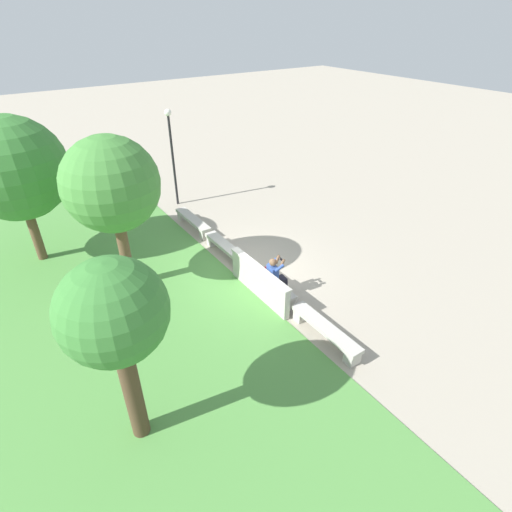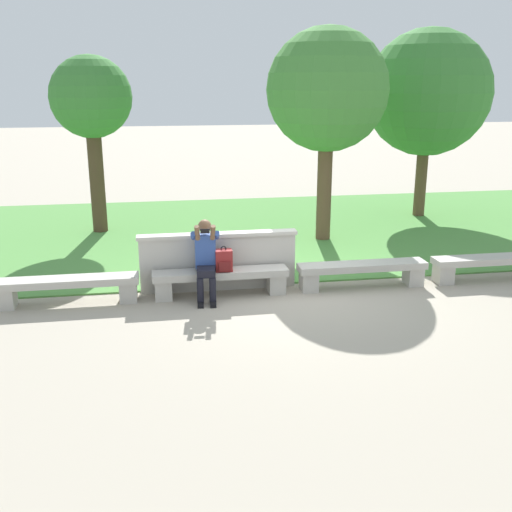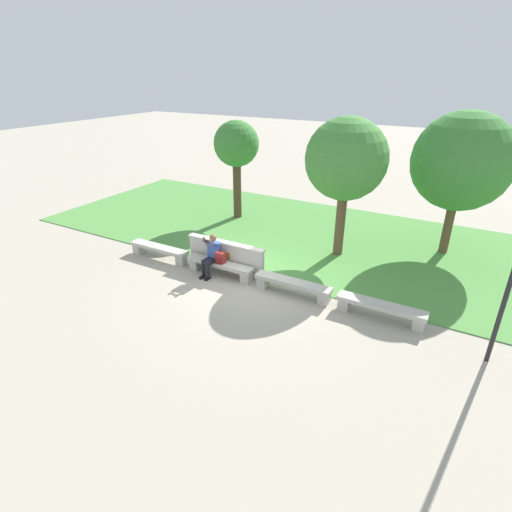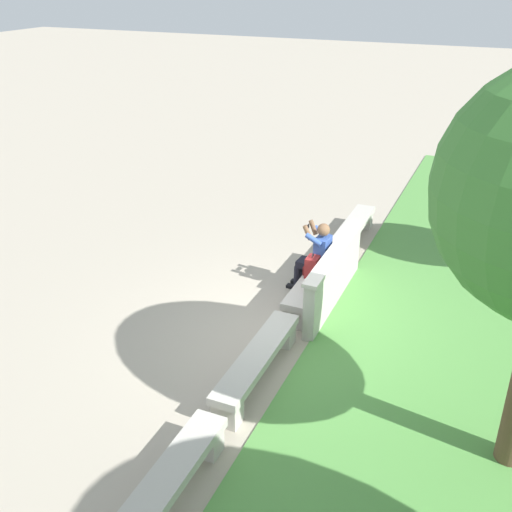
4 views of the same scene
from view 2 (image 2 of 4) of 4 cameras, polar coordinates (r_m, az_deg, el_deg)
The scene contains 12 objects.
ground_plane at distance 10.40m, azimuth 3.49°, elevation -3.37°, with size 80.00×80.00×0.00m, color #A89E8C.
grass_strip at distance 14.51m, azimuth -0.37°, elevation 2.45°, with size 21.76×8.00×0.03m, color #518E42.
bench_main at distance 10.16m, azimuth -17.52°, elevation -2.77°, with size 2.28×0.40×0.45m.
bench_near at distance 10.10m, azimuth -3.39°, elevation -2.12°, with size 2.28×0.40×0.45m.
bench_mid at distance 10.64m, azimuth 10.07°, elevation -1.39°, with size 2.28×0.40×0.45m.
bench_far at distance 11.70m, azimuth 21.67°, elevation -0.69°, with size 2.28×0.40×0.45m.
backrest_wall_with_plaque at distance 10.36m, azimuth -3.62°, elevation -0.45°, with size 2.74×0.24×1.01m.
person_photographer at distance 9.88m, azimuth -4.83°, elevation 0.02°, with size 0.49×0.74×1.32m.
backpack at distance 9.97m, azimuth -3.09°, elevation -0.46°, with size 0.28×0.24×0.43m.
tree_behind_wall at distance 16.35m, azimuth 16.03°, elevation 14.68°, with size 3.18×3.18×4.80m.
tree_left_background at distance 13.37m, azimuth 6.82°, elevation 15.33°, with size 2.64×2.64×4.64m.
tree_right_background at distance 14.49m, azimuth -15.44°, elevation 14.07°, with size 1.85×1.85×4.08m.
Camera 2 is at (-2.24, -9.53, 3.51)m, focal length 42.00 mm.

